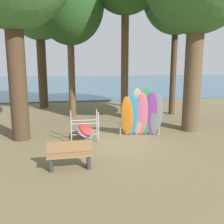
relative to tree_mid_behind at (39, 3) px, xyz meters
The scene contains 7 objects.
ground_plane 11.91m from the tree_mid_behind, 67.85° to the right, with size 80.00×80.00×0.00m, color brown.
lake_water 21.61m from the tree_mid_behind, 79.83° to the left, with size 80.00×36.00×0.10m, color #38607A.
tree_mid_behind is the anchor object (origin of this frame).
tree_deep_back 4.09m from the tree_mid_behind, 60.88° to the right, with size 3.84×3.84×8.57m.
leaning_board_pile 11.40m from the tree_mid_behind, 60.17° to the right, with size 1.94×1.10×2.27m.
board_storage_rack 10.95m from the tree_mid_behind, 74.47° to the right, with size 1.15×2.13×1.25m.
park_bench 13.12m from the tree_mid_behind, 81.49° to the right, with size 1.41×0.44×0.85m.
Camera 1 is at (-1.97, -9.96, 3.28)m, focal length 41.32 mm.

